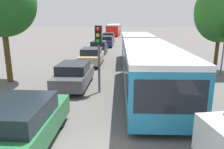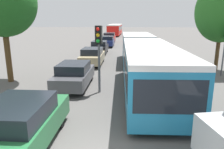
# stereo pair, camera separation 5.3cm
# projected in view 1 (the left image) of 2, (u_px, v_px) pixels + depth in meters

# --- Properties ---
(articulated_bus) EXTENTS (2.96, 16.48, 2.44)m
(articulated_bus) POSITION_uv_depth(u_px,v_px,m) (142.00, 55.00, 14.26)
(articulated_bus) COLOR teal
(articulated_bus) RESTS_ON ground
(city_bus_rear) EXTENTS (2.95, 11.69, 2.50)m
(city_bus_rear) POSITION_uv_depth(u_px,v_px,m) (114.00, 29.00, 50.93)
(city_bus_rear) COLOR red
(city_bus_rear) RESTS_ON ground
(queued_car_green) EXTENTS (1.80, 4.24, 1.47)m
(queued_car_green) POSITION_uv_depth(u_px,v_px,m) (20.00, 125.00, 6.26)
(queued_car_green) COLOR #236638
(queued_car_green) RESTS_ON ground
(queued_car_graphite) EXTENTS (1.68, 3.95, 1.37)m
(queued_car_graphite) POSITION_uv_depth(u_px,v_px,m) (74.00, 75.00, 12.14)
(queued_car_graphite) COLOR #47474C
(queued_car_graphite) RESTS_ON ground
(queued_car_tan) EXTENTS (1.70, 3.99, 1.39)m
(queued_car_tan) POSITION_uv_depth(u_px,v_px,m) (92.00, 56.00, 18.16)
(queued_car_tan) COLOR tan
(queued_car_tan) RESTS_ON ground
(queued_car_black) EXTENTS (1.69, 3.97, 1.38)m
(queued_car_black) POSITION_uv_depth(u_px,v_px,m) (99.00, 47.00, 24.05)
(queued_car_black) COLOR black
(queued_car_black) RESTS_ON ground
(queued_car_navy) EXTENTS (1.76, 4.14, 1.44)m
(queued_car_navy) POSITION_uv_depth(u_px,v_px,m) (107.00, 41.00, 30.17)
(queued_car_navy) COLOR navy
(queued_car_navy) RESTS_ON ground
(queued_car_red) EXTENTS (1.87, 4.38, 1.52)m
(queued_car_red) POSITION_uv_depth(u_px,v_px,m) (109.00, 37.00, 36.00)
(queued_car_red) COLOR #B21E19
(queued_car_red) RESTS_ON ground
(traffic_light) EXTENTS (0.36, 0.38, 3.40)m
(traffic_light) POSITION_uv_depth(u_px,v_px,m) (99.00, 44.00, 10.78)
(traffic_light) COLOR #56595E
(traffic_light) RESTS_ON ground
(tree_left_mid) EXTENTS (3.85, 3.85, 6.57)m
(tree_left_mid) POSITION_uv_depth(u_px,v_px,m) (2.00, 4.00, 12.27)
(tree_left_mid) COLOR #51381E
(tree_left_mid) RESTS_ON ground
(tree_right_mid) EXTENTS (3.64, 3.64, 6.42)m
(tree_right_mid) POSITION_uv_depth(u_px,v_px,m) (222.00, 13.00, 15.15)
(tree_right_mid) COLOR #51381E
(tree_right_mid) RESTS_ON ground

